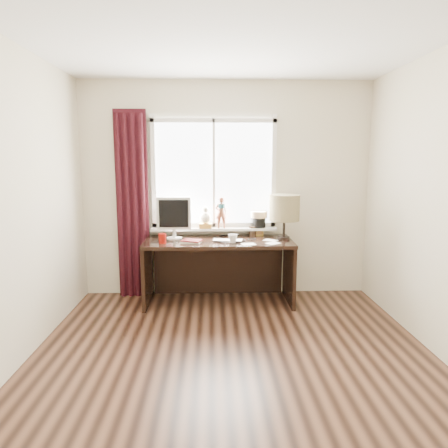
{
  "coord_description": "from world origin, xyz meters",
  "views": [
    {
      "loc": [
        -0.18,
        -2.89,
        1.67
      ],
      "look_at": [
        -0.05,
        1.25,
        1.0
      ],
      "focal_mm": 32.0,
      "sensor_mm": 36.0,
      "label": 1
    }
  ],
  "objects_px": {
    "mug": "(233,238)",
    "table_lamp": "(284,208)",
    "desk": "(219,259)",
    "red_cup": "(162,239)",
    "laptop": "(228,241)",
    "monitor": "(174,215)"
  },
  "relations": [
    {
      "from": "mug",
      "to": "desk",
      "type": "distance_m",
      "value": 0.42
    },
    {
      "from": "red_cup",
      "to": "table_lamp",
      "type": "xyz_separation_m",
      "value": [
        1.39,
        0.19,
        0.31
      ]
    },
    {
      "from": "desk",
      "to": "table_lamp",
      "type": "height_order",
      "value": "table_lamp"
    },
    {
      "from": "desk",
      "to": "monitor",
      "type": "height_order",
      "value": "monitor"
    },
    {
      "from": "laptop",
      "to": "red_cup",
      "type": "height_order",
      "value": "red_cup"
    },
    {
      "from": "red_cup",
      "to": "table_lamp",
      "type": "bearing_deg",
      "value": 7.95
    },
    {
      "from": "laptop",
      "to": "table_lamp",
      "type": "bearing_deg",
      "value": 20.19
    },
    {
      "from": "laptop",
      "to": "mug",
      "type": "relative_size",
      "value": 3.17
    },
    {
      "from": "red_cup",
      "to": "desk",
      "type": "distance_m",
      "value": 0.74
    },
    {
      "from": "table_lamp",
      "to": "red_cup",
      "type": "bearing_deg",
      "value": -172.05
    },
    {
      "from": "monitor",
      "to": "table_lamp",
      "type": "bearing_deg",
      "value": -2.93
    },
    {
      "from": "desk",
      "to": "monitor",
      "type": "bearing_deg",
      "value": 179.82
    },
    {
      "from": "desk",
      "to": "monitor",
      "type": "relative_size",
      "value": 3.47
    },
    {
      "from": "mug",
      "to": "monitor",
      "type": "distance_m",
      "value": 0.76
    },
    {
      "from": "mug",
      "to": "table_lamp",
      "type": "height_order",
      "value": "table_lamp"
    },
    {
      "from": "mug",
      "to": "table_lamp",
      "type": "xyz_separation_m",
      "value": [
        0.61,
        0.19,
        0.31
      ]
    },
    {
      "from": "mug",
      "to": "table_lamp",
      "type": "bearing_deg",
      "value": 17.46
    },
    {
      "from": "laptop",
      "to": "desk",
      "type": "xyz_separation_m",
      "value": [
        -0.1,
        0.19,
        -0.26
      ]
    },
    {
      "from": "mug",
      "to": "red_cup",
      "type": "distance_m",
      "value": 0.78
    },
    {
      "from": "mug",
      "to": "table_lamp",
      "type": "distance_m",
      "value": 0.71
    },
    {
      "from": "monitor",
      "to": "laptop",
      "type": "bearing_deg",
      "value": -17.29
    },
    {
      "from": "red_cup",
      "to": "desk",
      "type": "bearing_deg",
      "value": 22.35
    }
  ]
}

